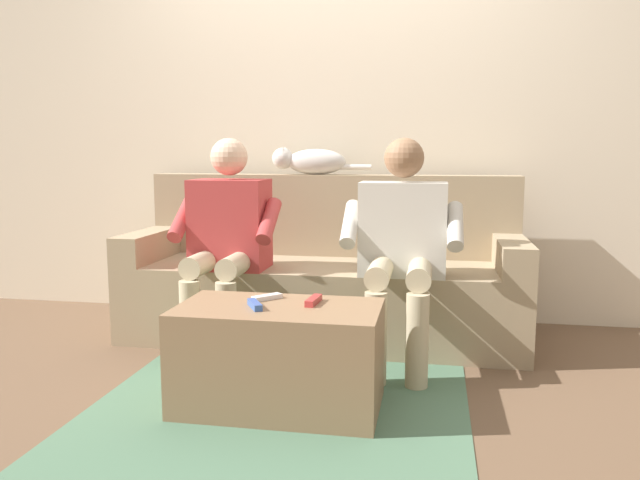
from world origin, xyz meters
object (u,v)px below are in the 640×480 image
object	(u,v)px
remote_blue	(255,305)
remote_red	(314,300)
person_left_seated	(402,239)
cat_on_backrest	(309,161)
person_right_seated	(227,232)
coffee_table	(279,357)
remote_white	(267,297)
couch	(325,280)

from	to	relation	value
remote_blue	remote_red	bearing A→B (deg)	87.73
person_left_seated	remote_red	xyz separation A→B (m)	(0.32, 0.58, -0.18)
cat_on_backrest	remote_red	distance (m)	1.36
person_left_seated	person_right_seated	size ratio (longest dim) A/B	1.00
person_left_seated	cat_on_backrest	size ratio (longest dim) A/B	1.85
coffee_table	person_left_seated	world-z (taller)	person_left_seated
person_left_seated	remote_white	bearing A→B (deg)	46.47
coffee_table	person_left_seated	size ratio (longest dim) A/B	0.74
cat_on_backrest	remote_white	world-z (taller)	cat_on_backrest
remote_red	remote_white	world-z (taller)	remote_red
couch	remote_white	world-z (taller)	couch
person_right_seated	person_left_seated	bearing A→B (deg)	177.23
person_left_seated	coffee_table	bearing A→B (deg)	55.58
coffee_table	person_right_seated	bearing A→B (deg)	-57.28
remote_white	cat_on_backrest	bearing A→B (deg)	-134.97
couch	person_right_seated	world-z (taller)	person_right_seated
person_left_seated	remote_red	bearing A→B (deg)	61.42
couch	remote_blue	xyz separation A→B (m)	(0.08, 1.10, 0.12)
coffee_table	remote_white	xyz separation A→B (m)	(0.07, -0.10, 0.22)
couch	remote_red	world-z (taller)	couch
couch	cat_on_backrest	bearing A→B (deg)	-59.88
remote_white	coffee_table	bearing A→B (deg)	78.14
coffee_table	remote_blue	size ratio (longest dim) A/B	6.07
person_right_seated	couch	bearing A→B (deg)	-140.97
person_left_seated	person_right_seated	distance (m)	0.89
coffee_table	remote_white	distance (m)	0.25
person_right_seated	remote_red	world-z (taller)	person_right_seated
person_left_seated	remote_blue	size ratio (longest dim) A/B	8.22
couch	cat_on_backrest	distance (m)	0.71
cat_on_backrest	remote_blue	size ratio (longest dim) A/B	4.45
couch	person_right_seated	bearing A→B (deg)	39.03
coffee_table	person_right_seated	world-z (taller)	person_right_seated
cat_on_backrest	remote_red	size ratio (longest dim) A/B	4.12
person_right_seated	cat_on_backrest	world-z (taller)	person_right_seated
remote_blue	coffee_table	bearing A→B (deg)	86.90
person_left_seated	cat_on_backrest	xyz separation A→B (m)	(0.58, -0.64, 0.36)
coffee_table	remote_red	bearing A→B (deg)	-152.36
remote_red	remote_blue	bearing A→B (deg)	-58.06
coffee_table	person_right_seated	xyz separation A→B (m)	(0.44, -0.69, 0.41)
cat_on_backrest	remote_white	distance (m)	1.31
person_left_seated	cat_on_backrest	distance (m)	0.94
cat_on_backrest	remote_red	xyz separation A→B (m)	(-0.26, 1.22, -0.54)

